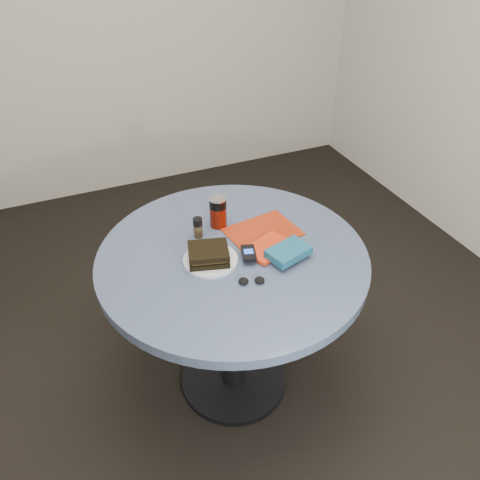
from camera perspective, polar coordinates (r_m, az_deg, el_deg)
name	(u,v)px	position (r m, az deg, el deg)	size (l,w,h in m)	color
ground	(234,380)	(2.27, -0.73, -16.65)	(4.00, 4.00, 0.00)	black
table	(233,286)	(1.83, -0.87, -5.59)	(1.00, 1.00, 0.75)	black
plate	(210,260)	(1.68, -3.63, -2.44)	(0.20, 0.20, 0.01)	silver
sandwich	(208,254)	(1.66, -3.87, -1.73)	(0.17, 0.15, 0.05)	black
soda_can	(218,212)	(1.83, -2.69, 3.46)	(0.09, 0.09, 0.13)	#5B0F04
pepper_grinder	(198,227)	(1.79, -5.15, 1.54)	(0.04, 0.04, 0.08)	#3D2E1A
magazine	(263,232)	(1.83, 2.77, 1.01)	(0.27, 0.20, 0.00)	maroon
red_book	(269,248)	(1.73, 3.50, -0.96)	(0.17, 0.11, 0.01)	red
novel	(288,252)	(1.68, 5.93, -1.44)	(0.15, 0.10, 0.03)	navy
mp3_player	(249,253)	(1.68, 1.05, -1.60)	(0.07, 0.10, 0.02)	black
headphones	(252,281)	(1.59, 1.42, -4.98)	(0.10, 0.06, 0.02)	black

